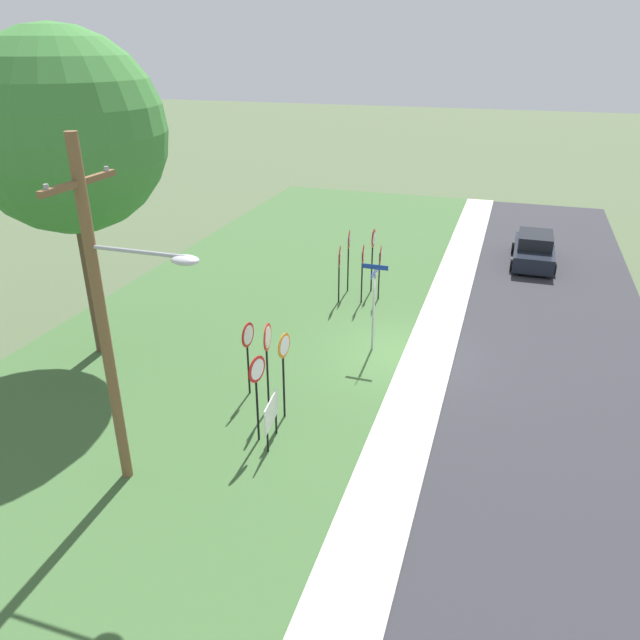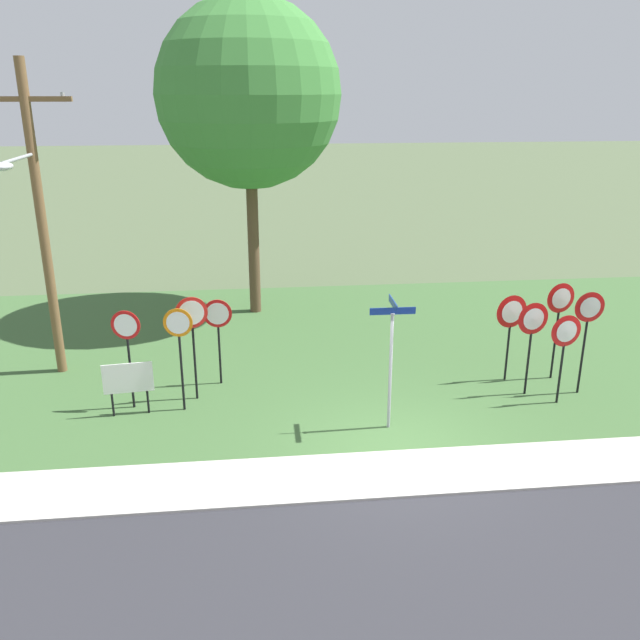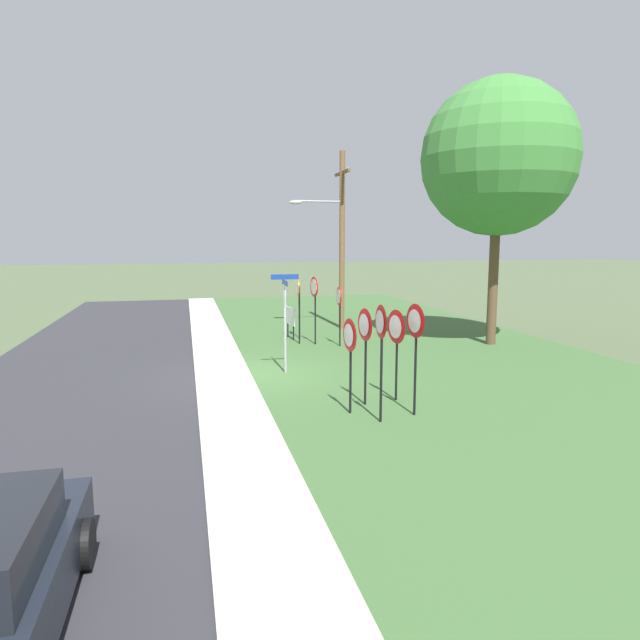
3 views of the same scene
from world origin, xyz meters
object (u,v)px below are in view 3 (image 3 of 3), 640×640
object	(u,v)px
yield_sign_far_left	(364,333)
yield_sign_center	(396,334)
yield_sign_far_right	(415,332)
stop_sign_near_right	(299,296)
notice_board	(291,318)
stop_sign_far_left	(298,297)
yield_sign_near_left	(349,343)
oak_tree_left	(499,158)
utility_pole	(338,233)
stop_sign_near_left	(314,295)
stop_sign_far_center	(339,303)
street_name_post	(285,315)
yield_sign_near_right	(380,335)

from	to	relation	value
yield_sign_far_left	yield_sign_center	bearing A→B (deg)	93.94
yield_sign_far_right	stop_sign_near_right	bearing A→B (deg)	174.19
yield_sign_far_left	notice_board	size ratio (longest dim) A/B	1.86
stop_sign_far_left	yield_sign_far_left	world-z (taller)	stop_sign_far_left
yield_sign_near_left	oak_tree_left	bearing A→B (deg)	125.08
stop_sign_far_left	yield_sign_far_left	xyz separation A→B (m)	(8.13, -0.05, -0.04)
stop_sign_far_left	yield_sign_near_left	xyz separation A→B (m)	(8.69, -0.59, -0.16)
stop_sign_near_right	utility_pole	world-z (taller)	utility_pole
stop_sign_near_left	notice_board	size ratio (longest dim) A/B	2.03
yield_sign_far_left	oak_tree_left	size ratio (longest dim) A/B	0.24
stop_sign_far_left	yield_sign_far_left	distance (m)	8.13
stop_sign_far_center	notice_board	distance (m)	2.57
yield_sign_far_left	street_name_post	bearing A→B (deg)	-168.49
street_name_post	notice_board	distance (m)	5.88
yield_sign_near_left	stop_sign_near_right	bearing A→B (deg)	167.96
stop_sign_far_left	oak_tree_left	xyz separation A→B (m)	(1.75, 7.04, 5.05)
stop_sign_near_right	notice_board	xyz separation A→B (m)	(-0.00, -0.34, -0.88)
stop_sign_far_left	notice_board	world-z (taller)	stop_sign_far_left
stop_sign_far_left	stop_sign_far_center	bearing A→B (deg)	64.94
stop_sign_far_left	yield_sign_near_left	distance (m)	8.72
stop_sign_near_right	stop_sign_far_left	bearing A→B (deg)	-0.88
stop_sign_near_left	yield_sign_far_right	distance (m)	8.92
stop_sign_far_center	yield_sign_far_right	xyz separation A→B (m)	(8.37, -0.59, 0.29)
yield_sign_near_left	notice_board	size ratio (longest dim) A/B	1.74
yield_sign_center	stop_sign_far_center	bearing A→B (deg)	165.24
stop_sign_far_center	yield_sign_far_right	world-z (taller)	yield_sign_far_right
yield_sign_near_left	oak_tree_left	world-z (taller)	oak_tree_left
stop_sign_far_center	utility_pole	world-z (taller)	utility_pole
stop_sign_far_left	yield_sign_far_right	bearing A→B (deg)	9.98
yield_sign_far_right	notice_board	world-z (taller)	yield_sign_far_right
notice_board	yield_sign_center	bearing A→B (deg)	-0.63
utility_pole	notice_board	bearing A→B (deg)	-49.14
yield_sign_near_left	yield_sign_far_right	bearing A→B (deg)	63.71
stop_sign_near_right	yield_sign_center	bearing A→B (deg)	14.46
stop_sign_far_center	yield_sign_near_right	bearing A→B (deg)	-7.46
notice_board	street_name_post	bearing A→B (deg)	-18.26
yield_sign_near_right	notice_board	world-z (taller)	yield_sign_near_right
stop_sign_far_center	oak_tree_left	world-z (taller)	oak_tree_left
utility_pole	yield_sign_near_left	bearing A→B (deg)	-14.12
stop_sign_far_center	yield_sign_far_right	distance (m)	8.40
stop_sign_near_right	utility_pole	bearing A→B (deg)	145.94
stop_sign_near_right	notice_board	size ratio (longest dim) A/B	1.90
stop_sign_far_left	notice_board	bearing A→B (deg)	-170.46
utility_pole	yield_sign_near_right	bearing A→B (deg)	-11.34
stop_sign_far_center	yield_sign_near_left	world-z (taller)	stop_sign_far_center
stop_sign_far_center	stop_sign_near_right	bearing A→B (deg)	-148.03
stop_sign_near_right	utility_pole	xyz separation A→B (m)	(-2.20, 2.20, 2.48)
stop_sign_near_right	notice_board	distance (m)	0.94
notice_board	yield_sign_near_right	bearing A→B (deg)	-6.37
stop_sign_far_left	utility_pole	distance (m)	4.82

